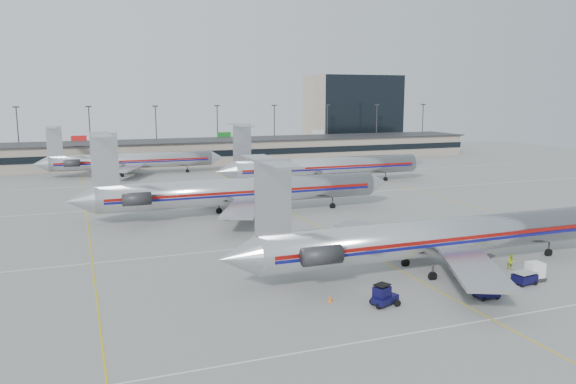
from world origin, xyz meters
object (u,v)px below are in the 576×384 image
jet_foreground (437,237)px  belt_loader (472,272)px  jet_second_row (237,191)px  uld_container (535,271)px  tug_center (492,284)px

jet_foreground → belt_loader: (2.12, -3.24, -3.04)m
jet_second_row → belt_loader: (14.11, -36.91, -3.21)m
jet_foreground → jet_second_row: bearing=109.6°
uld_container → belt_loader: 5.91m
jet_foreground → tug_center: size_ratio=18.99×
uld_container → belt_loader: size_ratio=0.44×
tug_center → belt_loader: 4.56m
jet_second_row → belt_loader: size_ratio=11.87×
jet_foreground → tug_center: 8.12m
jet_foreground → belt_loader: jet_foreground is taller
uld_container → belt_loader: belt_loader is taller
uld_container → tug_center: bearing=-163.0°
tug_center → jet_foreground: bearing=83.7°
jet_foreground → jet_second_row: size_ratio=0.96×
jet_second_row → tug_center: bearing=-72.8°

